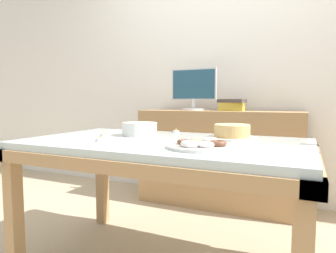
{
  "coord_description": "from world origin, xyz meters",
  "views": [
    {
      "loc": [
        0.69,
        -1.44,
        0.93
      ],
      "look_at": [
        -0.04,
        0.15,
        0.78
      ],
      "focal_mm": 32.0,
      "sensor_mm": 36.0,
      "label": 1
    }
  ],
  "objects_px": {
    "book_stack": "(232,105)",
    "cake_chocolate_round": "(232,132)",
    "tealight_left_edge": "(99,139)",
    "tealight_centre": "(176,131)",
    "pastry_platter": "(201,145)",
    "plate_stack": "(140,129)",
    "computer_monitor": "(194,89)",
    "tealight_near_cakes": "(104,134)"
  },
  "relations": [
    {
      "from": "plate_stack",
      "to": "computer_monitor",
      "type": "bearing_deg",
      "value": 91.3
    },
    {
      "from": "cake_chocolate_round",
      "to": "tealight_centre",
      "type": "bearing_deg",
      "value": 159.09
    },
    {
      "from": "pastry_platter",
      "to": "computer_monitor",
      "type": "bearing_deg",
      "value": 111.37
    },
    {
      "from": "pastry_platter",
      "to": "cake_chocolate_round",
      "type": "bearing_deg",
      "value": 82.01
    },
    {
      "from": "pastry_platter",
      "to": "plate_stack",
      "type": "bearing_deg",
      "value": 148.24
    },
    {
      "from": "book_stack",
      "to": "cake_chocolate_round",
      "type": "distance_m",
      "value": 0.98
    },
    {
      "from": "computer_monitor",
      "to": "tealight_near_cakes",
      "type": "distance_m",
      "value": 1.19
    },
    {
      "from": "computer_monitor",
      "to": "tealight_near_cakes",
      "type": "xyz_separation_m",
      "value": [
        -0.15,
        -1.14,
        -0.3
      ]
    },
    {
      "from": "computer_monitor",
      "to": "book_stack",
      "type": "distance_m",
      "value": 0.38
    },
    {
      "from": "plate_stack",
      "to": "tealight_centre",
      "type": "distance_m",
      "value": 0.27
    },
    {
      "from": "computer_monitor",
      "to": "tealight_centre",
      "type": "distance_m",
      "value": 0.87
    },
    {
      "from": "pastry_platter",
      "to": "tealight_left_edge",
      "type": "xyz_separation_m",
      "value": [
        -0.55,
        -0.01,
        -0.0
      ]
    },
    {
      "from": "computer_monitor",
      "to": "tealight_near_cakes",
      "type": "relative_size",
      "value": 10.6
    },
    {
      "from": "tealight_left_edge",
      "to": "tealight_centre",
      "type": "height_order",
      "value": "same"
    },
    {
      "from": "book_stack",
      "to": "tealight_centre",
      "type": "distance_m",
      "value": 0.83
    },
    {
      "from": "pastry_platter",
      "to": "tealight_left_edge",
      "type": "height_order",
      "value": "pastry_platter"
    },
    {
      "from": "book_stack",
      "to": "cake_chocolate_round",
      "type": "bearing_deg",
      "value": -77.06
    },
    {
      "from": "pastry_platter",
      "to": "tealight_centre",
      "type": "xyz_separation_m",
      "value": [
        -0.35,
        0.53,
        -0.0
      ]
    },
    {
      "from": "computer_monitor",
      "to": "tealight_centre",
      "type": "bearing_deg",
      "value": -78.05
    },
    {
      "from": "tealight_near_cakes",
      "to": "tealight_centre",
      "type": "bearing_deg",
      "value": 46.71
    },
    {
      "from": "computer_monitor",
      "to": "pastry_platter",
      "type": "relative_size",
      "value": 1.4
    },
    {
      "from": "tealight_left_edge",
      "to": "pastry_platter",
      "type": "bearing_deg",
      "value": 0.8
    },
    {
      "from": "pastry_platter",
      "to": "tealight_centre",
      "type": "relative_size",
      "value": 7.6
    },
    {
      "from": "tealight_near_cakes",
      "to": "tealight_centre",
      "type": "relative_size",
      "value": 1.0
    },
    {
      "from": "book_stack",
      "to": "plate_stack",
      "type": "relative_size",
      "value": 1.1
    },
    {
      "from": "tealight_near_cakes",
      "to": "pastry_platter",
      "type": "bearing_deg",
      "value": -15.5
    },
    {
      "from": "book_stack",
      "to": "plate_stack",
      "type": "bearing_deg",
      "value": -107.91
    },
    {
      "from": "cake_chocolate_round",
      "to": "tealight_centre",
      "type": "xyz_separation_m",
      "value": [
        -0.4,
        0.15,
        -0.03
      ]
    },
    {
      "from": "computer_monitor",
      "to": "pastry_platter",
      "type": "xyz_separation_m",
      "value": [
        0.52,
        -1.32,
        -0.3
      ]
    },
    {
      "from": "pastry_platter",
      "to": "plate_stack",
      "type": "distance_m",
      "value": 0.58
    },
    {
      "from": "cake_chocolate_round",
      "to": "tealight_left_edge",
      "type": "height_order",
      "value": "cake_chocolate_round"
    },
    {
      "from": "pastry_platter",
      "to": "book_stack",
      "type": "bearing_deg",
      "value": 97.12
    },
    {
      "from": "plate_stack",
      "to": "tealight_near_cakes",
      "type": "bearing_deg",
      "value": -145.93
    },
    {
      "from": "book_stack",
      "to": "cake_chocolate_round",
      "type": "height_order",
      "value": "book_stack"
    },
    {
      "from": "cake_chocolate_round",
      "to": "plate_stack",
      "type": "bearing_deg",
      "value": -172.84
    },
    {
      "from": "book_stack",
      "to": "pastry_platter",
      "type": "distance_m",
      "value": 1.34
    },
    {
      "from": "tealight_left_edge",
      "to": "tealight_centre",
      "type": "distance_m",
      "value": 0.57
    },
    {
      "from": "computer_monitor",
      "to": "plate_stack",
      "type": "relative_size",
      "value": 2.02
    },
    {
      "from": "plate_stack",
      "to": "tealight_left_edge",
      "type": "bearing_deg",
      "value": -100.82
    },
    {
      "from": "computer_monitor",
      "to": "plate_stack",
      "type": "distance_m",
      "value": 1.05
    },
    {
      "from": "plate_stack",
      "to": "tealight_left_edge",
      "type": "relative_size",
      "value": 5.25
    },
    {
      "from": "computer_monitor",
      "to": "tealight_centre",
      "type": "xyz_separation_m",
      "value": [
        0.17,
        -0.79,
        -0.3
      ]
    }
  ]
}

